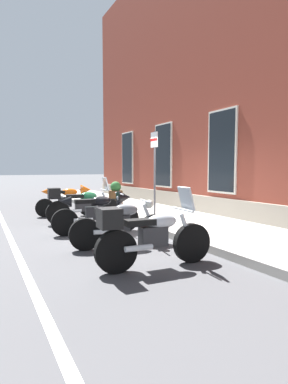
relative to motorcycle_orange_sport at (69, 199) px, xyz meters
name	(u,v)px	position (x,y,z in m)	size (l,w,h in m)	color
ground_plane	(142,229)	(3.05, 1.16, -0.57)	(140.00, 140.00, 0.00)	#424244
sidewalk	(185,222)	(3.05, 2.53, -0.50)	(26.21, 2.73, 0.16)	gray
lane_stripe	(12,242)	(3.05, -2.04, -0.57)	(26.21, 0.12, 0.01)	silver
motorcycle_orange_sport	(69,199)	(0.00, 0.00, 0.00)	(0.72, 1.96, 1.06)	black
motorcycle_green_touring	(81,204)	(1.52, -0.04, -0.02)	(0.63, 2.20, 1.34)	black
motorcycle_black_sport	(100,210)	(3.06, -0.02, -0.01)	(0.62, 2.17, 1.04)	black
motorcycle_grey_naked	(122,224)	(4.57, -0.10, -0.10)	(0.62, 2.06, 0.95)	black
motorcycle_silver_touring	(150,235)	(6.00, -0.24, -0.03)	(0.62, 2.03, 1.29)	black
parking_sign	(155,162)	(2.32, 1.95, 1.21)	(0.36, 0.07, 2.52)	#4C4C51
barrel_planter	(116,196)	(-0.47, 1.88, 0.00)	(0.56, 0.56, 0.95)	brown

